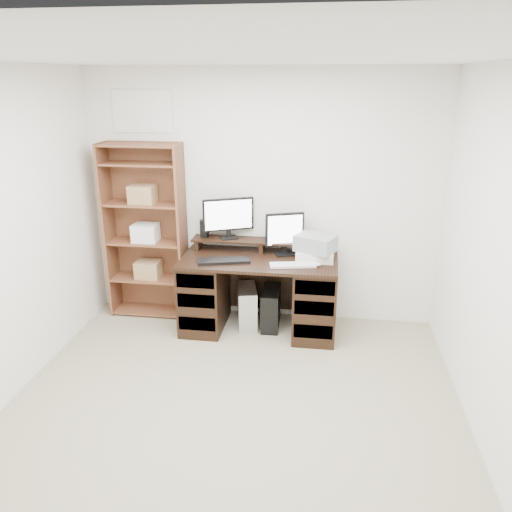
% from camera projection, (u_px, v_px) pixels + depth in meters
% --- Properties ---
extents(room, '(3.54, 4.04, 2.54)m').
position_uv_depth(room, '(220.00, 272.00, 3.10)').
color(room, tan).
rests_on(room, ground).
extents(desk, '(1.50, 0.70, 0.75)m').
position_uv_depth(desk, '(259.00, 293.00, 4.92)').
color(desk, black).
rests_on(desk, ground).
extents(riser_shelf, '(1.40, 0.22, 0.12)m').
position_uv_depth(riser_shelf, '(262.00, 242.00, 4.96)').
color(riser_shelf, black).
rests_on(riser_shelf, desk).
extents(monitor_wide, '(0.48, 0.23, 0.40)m').
position_uv_depth(monitor_wide, '(228.00, 216.00, 4.94)').
color(monitor_wide, black).
rests_on(monitor_wide, riser_shelf).
extents(monitor_small, '(0.37, 0.20, 0.42)m').
position_uv_depth(monitor_small, '(285.00, 232.00, 4.84)').
color(monitor_small, black).
rests_on(monitor_small, desk).
extents(speaker, '(0.08, 0.08, 0.18)m').
position_uv_depth(speaker, '(204.00, 228.00, 5.01)').
color(speaker, black).
rests_on(speaker, riser_shelf).
extents(keyboard_black, '(0.52, 0.28, 0.03)m').
position_uv_depth(keyboard_black, '(224.00, 261.00, 4.70)').
color(keyboard_black, black).
rests_on(keyboard_black, desk).
extents(keyboard_white, '(0.44, 0.21, 0.02)m').
position_uv_depth(keyboard_white, '(293.00, 265.00, 4.60)').
color(keyboard_white, silver).
rests_on(keyboard_white, desk).
extents(mouse, '(0.11, 0.09, 0.04)m').
position_uv_depth(mouse, '(316.00, 264.00, 4.59)').
color(mouse, silver).
rests_on(mouse, desk).
extents(printer, '(0.36, 0.27, 0.09)m').
position_uv_depth(printer, '(315.00, 255.00, 4.75)').
color(printer, beige).
rests_on(printer, desk).
extents(basket, '(0.43, 0.38, 0.15)m').
position_uv_depth(basket, '(315.00, 243.00, 4.71)').
color(basket, gray).
rests_on(basket, printer).
extents(tower_silver, '(0.27, 0.44, 0.41)m').
position_uv_depth(tower_silver, '(247.00, 306.00, 5.06)').
color(tower_silver, silver).
rests_on(tower_silver, ground).
extents(tower_black, '(0.18, 0.40, 0.40)m').
position_uv_depth(tower_black, '(271.00, 308.00, 5.02)').
color(tower_black, black).
rests_on(tower_black, ground).
extents(bookshelf, '(0.80, 0.30, 1.80)m').
position_uv_depth(bookshelf, '(146.00, 230.00, 5.09)').
color(bookshelf, brown).
rests_on(bookshelf, ground).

